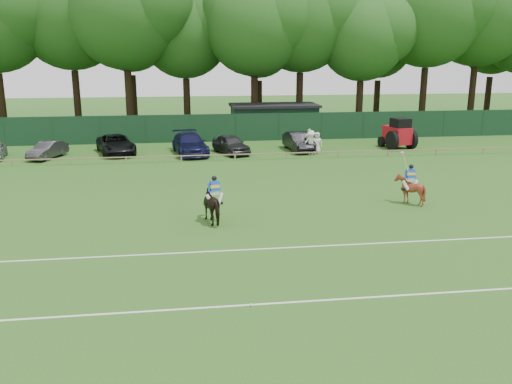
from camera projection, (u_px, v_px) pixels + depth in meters
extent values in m
plane|color=#1E4C14|center=(254.00, 241.00, 23.26)|extent=(160.00, 160.00, 0.00)
imported|color=black|center=(215.00, 205.00, 25.68)|extent=(1.51, 2.23, 1.72)
imported|color=maroon|center=(410.00, 189.00, 28.83)|extent=(1.32, 1.47, 1.58)
imported|color=#313133|center=(48.00, 150.00, 41.30)|extent=(2.60, 4.11, 1.28)
imported|color=black|center=(116.00, 144.00, 43.12)|extent=(3.85, 5.90, 1.51)
imported|color=#111338|center=(190.00, 144.00, 42.95)|extent=(3.14, 5.98, 1.66)
imported|color=#29292B|center=(231.00, 144.00, 43.19)|extent=(3.15, 4.75, 1.50)
imported|color=black|center=(299.00, 142.00, 44.49)|extent=(1.97, 4.66, 1.50)
imported|color=white|center=(311.00, 143.00, 42.68)|extent=(1.24, 0.72, 1.92)
imported|color=white|center=(308.00, 141.00, 43.55)|extent=(1.23, 0.86, 1.94)
imported|color=silver|center=(317.00, 143.00, 43.34)|extent=(0.91, 0.68, 1.69)
cube|color=silver|center=(215.00, 193.00, 25.53)|extent=(0.42, 0.36, 0.18)
cube|color=blue|center=(214.00, 186.00, 25.45)|extent=(0.47, 0.41, 0.51)
cube|color=yellow|center=(214.00, 186.00, 25.46)|extent=(0.50, 0.40, 0.18)
sphere|color=black|center=(214.00, 178.00, 25.36)|extent=(0.25, 0.25, 0.25)
cylinder|color=silver|center=(220.00, 198.00, 25.67)|extent=(0.40, 0.43, 0.59)
cylinder|color=silver|center=(210.00, 200.00, 25.45)|extent=(0.45, 0.29, 0.59)
cube|color=silver|center=(410.00, 179.00, 28.69)|extent=(0.37, 0.27, 0.18)
cube|color=blue|center=(411.00, 173.00, 28.61)|extent=(0.41, 0.32, 0.51)
cube|color=yellow|center=(411.00, 174.00, 28.62)|extent=(0.44, 0.30, 0.18)
sphere|color=black|center=(411.00, 167.00, 28.52)|extent=(0.25, 0.25, 0.25)
cylinder|color=silver|center=(415.00, 185.00, 28.75)|extent=(0.42, 0.33, 0.59)
cylinder|color=silver|center=(406.00, 185.00, 28.69)|extent=(0.42, 0.34, 0.59)
cylinder|color=tan|center=(406.00, 163.00, 28.49)|extent=(0.26, 0.58, 1.17)
sphere|color=silver|center=(251.00, 305.00, 17.29)|extent=(0.09, 0.09, 0.09)
cube|color=silver|center=(279.00, 303.00, 17.51)|extent=(60.00, 0.10, 0.01)
cube|color=silver|center=(257.00, 249.00, 22.30)|extent=(60.00, 0.10, 0.01)
cube|color=#997F5B|center=(222.00, 155.00, 40.41)|extent=(62.00, 0.08, 0.08)
cube|color=#14351E|center=(214.00, 128.00, 48.84)|extent=(92.00, 0.04, 2.50)
cube|color=#14331E|center=(274.00, 121.00, 52.48)|extent=(8.00, 4.00, 2.80)
cube|color=black|center=(274.00, 105.00, 52.10)|extent=(8.40, 4.40, 0.24)
cube|color=#B2101C|center=(397.00, 135.00, 45.61)|extent=(1.81, 2.77, 1.39)
cube|color=black|center=(401.00, 124.00, 44.98)|extent=(1.50, 1.59, 0.96)
cylinder|color=black|center=(392.00, 140.00, 44.73)|extent=(0.59, 1.64, 1.60)
cylinder|color=black|center=(411.00, 139.00, 45.27)|extent=(0.59, 1.64, 1.60)
cylinder|color=black|center=(381.00, 142.00, 46.53)|extent=(0.46, 0.90, 0.86)
cylinder|color=black|center=(398.00, 141.00, 47.01)|extent=(0.46, 0.90, 0.86)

